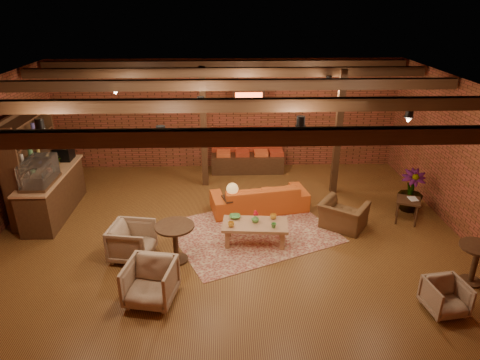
{
  "coord_description": "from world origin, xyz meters",
  "views": [
    {
      "loc": [
        -0.02,
        -8.23,
        4.81
      ],
      "look_at": [
        0.27,
        0.2,
        1.16
      ],
      "focal_mm": 32.0,
      "sensor_mm": 36.0,
      "label": 1
    }
  ],
  "objects_px": {
    "side_table_lamp": "(232,191)",
    "armchair_far": "(446,295)",
    "round_table_left": "(175,237)",
    "round_table_right": "(476,258)",
    "side_table_book": "(408,201)",
    "coffee_table": "(254,225)",
    "armchair_a": "(132,240)",
    "sofa": "(259,197)",
    "armchair_right": "(344,211)",
    "armchair_b": "(150,280)",
    "plant_tall": "(418,150)"
  },
  "relations": [
    {
      "from": "side_table_lamp",
      "to": "armchair_far",
      "type": "relative_size",
      "value": 1.4
    },
    {
      "from": "round_table_left",
      "to": "round_table_right",
      "type": "bearing_deg",
      "value": -9.26
    },
    {
      "from": "round_table_right",
      "to": "side_table_book",
      "type": "bearing_deg",
      "value": 97.5
    },
    {
      "from": "coffee_table",
      "to": "round_table_left",
      "type": "xyz_separation_m",
      "value": [
        -1.57,
        -0.61,
        0.12
      ]
    },
    {
      "from": "coffee_table",
      "to": "armchair_a",
      "type": "bearing_deg",
      "value": -169.02
    },
    {
      "from": "sofa",
      "to": "round_table_right",
      "type": "relative_size",
      "value": 2.99
    },
    {
      "from": "coffee_table",
      "to": "armchair_right",
      "type": "relative_size",
      "value": 1.48
    },
    {
      "from": "coffee_table",
      "to": "armchair_far",
      "type": "relative_size",
      "value": 2.25
    },
    {
      "from": "coffee_table",
      "to": "armchair_right",
      "type": "height_order",
      "value": "armchair_right"
    },
    {
      "from": "side_table_lamp",
      "to": "round_table_right",
      "type": "xyz_separation_m",
      "value": [
        4.29,
        -2.64,
        -0.15
      ]
    },
    {
      "from": "round_table_left",
      "to": "round_table_right",
      "type": "height_order",
      "value": "round_table_left"
    },
    {
      "from": "armchair_b",
      "to": "side_table_book",
      "type": "relative_size",
      "value": 1.24
    },
    {
      "from": "side_table_book",
      "to": "armchair_far",
      "type": "bearing_deg",
      "value": -100.56
    },
    {
      "from": "armchair_right",
      "to": "armchair_far",
      "type": "xyz_separation_m",
      "value": [
        0.97,
        -2.8,
        -0.1
      ]
    },
    {
      "from": "side_table_lamp",
      "to": "round_table_left",
      "type": "height_order",
      "value": "side_table_lamp"
    },
    {
      "from": "side_table_lamp",
      "to": "armchair_far",
      "type": "xyz_separation_m",
      "value": [
        3.42,
        -3.38,
        -0.35
      ]
    },
    {
      "from": "side_table_lamp",
      "to": "armchair_right",
      "type": "xyz_separation_m",
      "value": [
        2.45,
        -0.58,
        -0.25
      ]
    },
    {
      "from": "armchair_far",
      "to": "side_table_book",
      "type": "bearing_deg",
      "value": 71.19
    },
    {
      "from": "round_table_left",
      "to": "armchair_b",
      "type": "distance_m",
      "value": 1.23
    },
    {
      "from": "armchair_right",
      "to": "armchair_far",
      "type": "relative_size",
      "value": 1.52
    },
    {
      "from": "sofa",
      "to": "side_table_book",
      "type": "relative_size",
      "value": 3.48
    },
    {
      "from": "side_table_lamp",
      "to": "round_table_right",
      "type": "relative_size",
      "value": 1.14
    },
    {
      "from": "coffee_table",
      "to": "plant_tall",
      "type": "relative_size",
      "value": 0.46
    },
    {
      "from": "round_table_left",
      "to": "armchair_right",
      "type": "bearing_deg",
      "value": 18.15
    },
    {
      "from": "armchair_right",
      "to": "round_table_left",
      "type": "bearing_deg",
      "value": 53.95
    },
    {
      "from": "round_table_right",
      "to": "armchair_far",
      "type": "xyz_separation_m",
      "value": [
        -0.87,
        -0.74,
        -0.2
      ]
    },
    {
      "from": "side_table_book",
      "to": "plant_tall",
      "type": "xyz_separation_m",
      "value": [
        0.3,
        0.59,
        1.01
      ]
    },
    {
      "from": "round_table_right",
      "to": "armchair_far",
      "type": "relative_size",
      "value": 1.23
    },
    {
      "from": "side_table_lamp",
      "to": "armchair_far",
      "type": "bearing_deg",
      "value": -44.66
    },
    {
      "from": "plant_tall",
      "to": "armchair_right",
      "type": "bearing_deg",
      "value": -156.01
    },
    {
      "from": "round_table_left",
      "to": "sofa",
      "type": "bearing_deg",
      "value": 49.78
    },
    {
      "from": "side_table_book",
      "to": "armchair_a",
      "type": "bearing_deg",
      "value": -168.06
    },
    {
      "from": "armchair_right",
      "to": "side_table_lamp",
      "type": "bearing_deg",
      "value": 22.51
    },
    {
      "from": "side_table_book",
      "to": "plant_tall",
      "type": "height_order",
      "value": "plant_tall"
    },
    {
      "from": "armchair_far",
      "to": "plant_tall",
      "type": "relative_size",
      "value": 0.2
    },
    {
      "from": "round_table_right",
      "to": "armchair_far",
      "type": "height_order",
      "value": "round_table_right"
    },
    {
      "from": "sofa",
      "to": "armchair_a",
      "type": "distance_m",
      "value": 3.31
    },
    {
      "from": "armchair_right",
      "to": "round_table_right",
      "type": "height_order",
      "value": "armchair_right"
    },
    {
      "from": "armchair_right",
      "to": "armchair_b",
      "type": "bearing_deg",
      "value": 67.11
    },
    {
      "from": "round_table_right",
      "to": "round_table_left",
      "type": "bearing_deg",
      "value": 170.74
    },
    {
      "from": "side_table_book",
      "to": "round_table_right",
      "type": "xyz_separation_m",
      "value": [
        0.3,
        -2.29,
        -0.01
      ]
    },
    {
      "from": "armchair_a",
      "to": "armchair_far",
      "type": "distance_m",
      "value": 5.71
    },
    {
      "from": "side_table_lamp",
      "to": "armchair_right",
      "type": "height_order",
      "value": "side_table_lamp"
    },
    {
      "from": "round_table_left",
      "to": "plant_tall",
      "type": "bearing_deg",
      "value": 20.18
    },
    {
      "from": "armchair_a",
      "to": "round_table_right",
      "type": "relative_size",
      "value": 1.05
    },
    {
      "from": "armchair_a",
      "to": "armchair_b",
      "type": "distance_m",
      "value": 1.44
    },
    {
      "from": "side_table_lamp",
      "to": "armchair_a",
      "type": "xyz_separation_m",
      "value": [
        -2.0,
        -1.62,
        -0.26
      ]
    },
    {
      "from": "plant_tall",
      "to": "sofa",
      "type": "bearing_deg",
      "value": 178.05
    },
    {
      "from": "armchair_b",
      "to": "side_table_book",
      "type": "bearing_deg",
      "value": 36.52
    },
    {
      "from": "armchair_right",
      "to": "plant_tall",
      "type": "bearing_deg",
      "value": -120.21
    }
  ]
}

